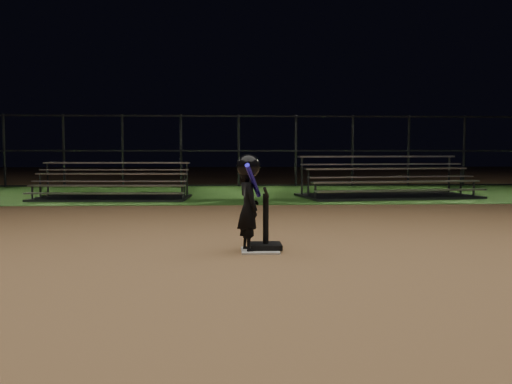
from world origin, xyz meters
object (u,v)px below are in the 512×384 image
object	(u,v)px
child_batter	(249,200)
bleacher_left	(112,192)
batting_tee	(266,239)
home_plate	(260,251)
bleacher_right	(387,189)

from	to	relation	value
child_batter	bleacher_left	bearing A→B (deg)	5.89
bleacher_left	batting_tee	bearing A→B (deg)	-63.45
child_batter	bleacher_left	world-z (taller)	child_batter
child_batter	batting_tee	bearing A→B (deg)	-81.95
batting_tee	child_batter	xyz separation A→B (m)	(-0.21, -0.10, 0.48)
home_plate	bleacher_left	xyz separation A→B (m)	(-3.32, 7.77, 0.18)
bleacher_left	bleacher_right	xyz separation A→B (m)	(7.15, 0.24, 0.03)
home_plate	bleacher_left	world-z (taller)	bleacher_left
home_plate	batting_tee	world-z (taller)	batting_tee
home_plate	bleacher_right	size ratio (longest dim) A/B	0.09
bleacher_right	batting_tee	bearing A→B (deg)	-123.62
home_plate	batting_tee	xyz separation A→B (m)	(0.07, 0.09, 0.13)
child_batter	bleacher_left	xyz separation A→B (m)	(-3.18, 7.78, -0.43)
home_plate	bleacher_right	world-z (taller)	bleacher_right
batting_tee	bleacher_right	distance (m)	8.77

